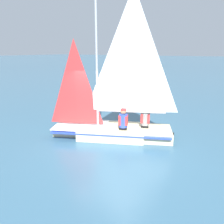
# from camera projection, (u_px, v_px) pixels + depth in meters

# --- Properties ---
(ground_plane) EXTENTS (260.00, 260.00, 0.00)m
(ground_plane) POSITION_uv_depth(u_px,v_px,m) (112.00, 136.00, 8.54)
(ground_plane) COLOR #38607A
(sailboat_main) EXTENTS (4.64, 3.18, 5.39)m
(sailboat_main) POSITION_uv_depth(u_px,v_px,m) (113.00, 116.00, 8.31)
(sailboat_main) COLOR beige
(sailboat_main) RESTS_ON ground_plane
(sailor_helm) EXTENTS (0.42, 0.40, 1.16)m
(sailor_helm) POSITION_uv_depth(u_px,v_px,m) (123.00, 122.00, 8.12)
(sailor_helm) COLOR black
(sailor_helm) RESTS_ON ground_plane
(sailor_crew) EXTENTS (0.42, 0.40, 1.16)m
(sailor_crew) POSITION_uv_depth(u_px,v_px,m) (145.00, 121.00, 8.35)
(sailor_crew) COLOR black
(sailor_crew) RESTS_ON ground_plane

